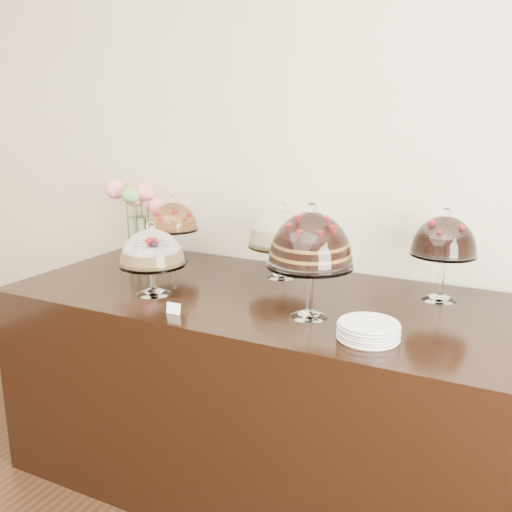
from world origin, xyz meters
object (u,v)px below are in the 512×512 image
at_px(cake_stand_cheesecake, 282,231).
at_px(flower_vase, 137,208).
at_px(plate_stack, 368,331).
at_px(cake_stand_dark_choco, 444,240).
at_px(cake_stand_choco_layer, 311,244).
at_px(display_counter, 261,387).
at_px(cake_stand_fruit_tart, 173,220).
at_px(cake_stand_sugar_sponge, 152,251).

distance_m(cake_stand_cheesecake, flower_vase, 0.91).
distance_m(flower_vase, plate_stack, 1.65).
height_order(cake_stand_dark_choco, flower_vase, flower_vase).
bearing_deg(plate_stack, cake_stand_choco_layer, 156.31).
xyz_separation_m(display_counter, cake_stand_choco_layer, (0.29, -0.17, 0.74)).
distance_m(display_counter, cake_stand_choco_layer, 0.81).
xyz_separation_m(cake_stand_choco_layer, plate_stack, (0.27, -0.12, -0.26)).
xyz_separation_m(cake_stand_fruit_tart, flower_vase, (-0.28, 0.06, 0.03)).
height_order(cake_stand_sugar_sponge, cake_stand_cheesecake, cake_stand_cheesecake).
bearing_deg(cake_stand_choco_layer, cake_stand_dark_choco, 46.59).
relative_size(cake_stand_sugar_sponge, cake_stand_choco_layer, 0.72).
relative_size(cake_stand_cheesecake, cake_stand_dark_choco, 0.93).
bearing_deg(cake_stand_fruit_tart, cake_stand_cheesecake, -0.82).
bearing_deg(cake_stand_dark_choco, cake_stand_choco_layer, -133.41).
xyz_separation_m(cake_stand_choco_layer, flower_vase, (-1.23, 0.52, -0.03)).
bearing_deg(cake_stand_choco_layer, plate_stack, -23.69).
distance_m(cake_stand_sugar_sponge, cake_stand_dark_choco, 1.23).
height_order(cake_stand_choco_layer, cake_stand_fruit_tart, cake_stand_choco_layer).
relative_size(cake_stand_dark_choco, plate_stack, 1.84).
height_order(cake_stand_sugar_sponge, cake_stand_fruit_tart, cake_stand_fruit_tart).
bearing_deg(cake_stand_cheesecake, cake_stand_fruit_tart, 179.18).
xyz_separation_m(cake_stand_cheesecake, plate_stack, (0.59, -0.57, -0.19)).
xyz_separation_m(cake_stand_sugar_sponge, cake_stand_dark_choco, (1.12, 0.48, 0.07)).
xyz_separation_m(cake_stand_fruit_tart, plate_stack, (1.21, -0.58, -0.19)).
relative_size(cake_stand_choco_layer, cake_stand_dark_choco, 1.14).
bearing_deg(plate_stack, cake_stand_dark_choco, 75.18).
distance_m(cake_stand_fruit_tart, plate_stack, 1.36).
relative_size(cake_stand_sugar_sponge, flower_vase, 0.77).
bearing_deg(cake_stand_choco_layer, display_counter, 149.32).
xyz_separation_m(cake_stand_dark_choco, cake_stand_fruit_tart, (-1.36, 0.02, -0.03)).
bearing_deg(display_counter, cake_stand_cheesecake, 95.66).
height_order(cake_stand_sugar_sponge, flower_vase, flower_vase).
distance_m(cake_stand_sugar_sponge, plate_stack, 0.99).
relative_size(cake_stand_cheesecake, plate_stack, 1.71).
distance_m(cake_stand_choco_layer, cake_stand_dark_choco, 0.61).
bearing_deg(display_counter, flower_vase, 159.60).
bearing_deg(cake_stand_sugar_sponge, flower_vase, 132.76).
bearing_deg(display_counter, plate_stack, -27.45).
distance_m(display_counter, cake_stand_dark_choco, 1.04).
distance_m(cake_stand_choco_layer, cake_stand_cheesecake, 0.56).
height_order(cake_stand_dark_choco, cake_stand_fruit_tart, cake_stand_dark_choco).
relative_size(cake_stand_sugar_sponge, cake_stand_cheesecake, 0.88).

